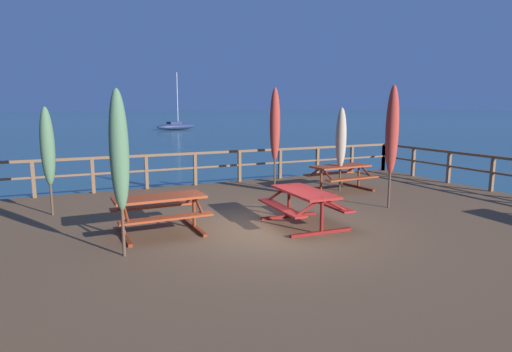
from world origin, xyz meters
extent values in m
plane|color=#2D5B6B|center=(0.00, 0.00, 0.00)|extent=(600.00, 600.00, 0.00)
cube|color=brown|center=(0.00, 0.00, 0.32)|extent=(16.04, 11.52, 0.65)
cube|color=brown|center=(0.00, 5.61, 1.70)|extent=(15.74, 0.09, 0.08)
cube|color=brown|center=(0.00, 5.61, 1.23)|extent=(15.74, 0.07, 0.06)
cube|color=brown|center=(-4.72, 5.61, 1.17)|extent=(0.10, 0.10, 1.05)
cube|color=brown|center=(-3.15, 5.61, 1.17)|extent=(0.10, 0.10, 1.05)
cube|color=brown|center=(-1.57, 5.61, 1.17)|extent=(0.10, 0.10, 1.05)
cube|color=brown|center=(0.00, 5.61, 1.17)|extent=(0.10, 0.10, 1.05)
cube|color=brown|center=(1.57, 5.61, 1.17)|extent=(0.10, 0.10, 1.05)
cube|color=brown|center=(3.15, 5.61, 1.17)|extent=(0.10, 0.10, 1.05)
cube|color=brown|center=(4.72, 5.61, 1.17)|extent=(0.10, 0.10, 1.05)
cube|color=brown|center=(6.30, 5.61, 1.17)|extent=(0.10, 0.10, 1.05)
cube|color=brown|center=(7.87, 5.61, 1.17)|extent=(0.10, 0.10, 1.05)
cube|color=brown|center=(7.87, 0.80, 1.17)|extent=(0.10, 0.10, 1.05)
cube|color=brown|center=(7.87, 2.40, 1.17)|extent=(0.10, 0.10, 1.05)
cube|color=brown|center=(7.87, 4.01, 1.17)|extent=(0.10, 0.10, 1.05)
cube|color=brown|center=(7.87, 5.61, 1.17)|extent=(0.10, 0.10, 1.05)
cube|color=#993819|center=(-2.24, 0.69, 1.39)|extent=(1.82, 0.79, 0.05)
cube|color=#993819|center=(-2.23, 0.13, 1.09)|extent=(1.81, 0.31, 0.04)
cube|color=#993819|center=(-2.25, 1.25, 1.09)|extent=(1.81, 0.31, 0.04)
cube|color=maroon|center=(-2.96, 0.68, 0.68)|extent=(0.10, 1.40, 0.06)
cylinder|color=maroon|center=(-2.96, 0.68, 1.02)|extent=(0.07, 0.07, 0.74)
cylinder|color=maroon|center=(-2.96, 0.40, 1.24)|extent=(0.07, 0.63, 0.37)
cylinder|color=maroon|center=(-2.97, 0.96, 1.24)|extent=(0.07, 0.63, 0.37)
cube|color=maroon|center=(-1.52, 0.70, 0.68)|extent=(0.10, 1.40, 0.06)
cylinder|color=maroon|center=(-1.52, 0.70, 1.02)|extent=(0.07, 0.07, 0.74)
cylinder|color=maroon|center=(-1.51, 0.42, 1.24)|extent=(0.07, 0.63, 0.37)
cylinder|color=maroon|center=(-1.52, 0.98, 1.24)|extent=(0.07, 0.63, 0.37)
cube|color=maroon|center=(0.73, -0.05, 1.39)|extent=(0.83, 1.84, 0.05)
cube|color=maroon|center=(1.29, -0.07, 1.09)|extent=(0.35, 1.83, 0.04)
cube|color=maroon|center=(0.17, -0.03, 1.09)|extent=(0.35, 1.83, 0.04)
cube|color=maroon|center=(0.70, -0.78, 0.68)|extent=(1.40, 0.13, 0.06)
cylinder|color=maroon|center=(0.70, -0.78, 1.02)|extent=(0.07, 0.07, 0.74)
cylinder|color=maroon|center=(0.98, -0.79, 1.24)|extent=(0.63, 0.08, 0.37)
cylinder|color=maroon|center=(0.42, -0.76, 1.24)|extent=(0.63, 0.08, 0.37)
cube|color=maroon|center=(0.76, 0.68, 0.68)|extent=(1.40, 0.13, 0.06)
cylinder|color=maroon|center=(0.76, 0.68, 1.02)|extent=(0.07, 0.07, 0.74)
cylinder|color=maroon|center=(1.04, 0.67, 1.24)|extent=(0.63, 0.08, 0.37)
cylinder|color=maroon|center=(0.48, 0.69, 1.24)|extent=(0.63, 0.08, 0.37)
cube|color=#993819|center=(3.83, 2.93, 1.39)|extent=(1.87, 0.87, 0.05)
cube|color=#993819|center=(3.86, 2.37, 1.09)|extent=(1.85, 0.39, 0.04)
cube|color=#993819|center=(3.80, 3.48, 1.09)|extent=(1.85, 0.39, 0.04)
cube|color=maroon|center=(3.10, 2.88, 0.68)|extent=(0.16, 1.40, 0.06)
cylinder|color=maroon|center=(3.10, 2.88, 1.02)|extent=(0.07, 0.07, 0.74)
cylinder|color=maroon|center=(3.11, 2.60, 1.24)|extent=(0.09, 0.63, 0.37)
cylinder|color=maroon|center=(3.08, 3.16, 1.24)|extent=(0.09, 0.63, 0.37)
cube|color=maroon|center=(4.56, 2.97, 0.68)|extent=(0.16, 1.40, 0.06)
cylinder|color=maroon|center=(4.56, 2.97, 1.02)|extent=(0.07, 0.07, 0.74)
cylinder|color=maroon|center=(4.58, 2.69, 1.24)|extent=(0.09, 0.63, 0.37)
cylinder|color=maroon|center=(4.55, 3.25, 1.24)|extent=(0.09, 0.63, 0.37)
cylinder|color=#4C3828|center=(3.54, 0.45, 2.11)|extent=(0.06, 0.06, 2.92)
ellipsoid|color=#A33328|center=(3.54, 0.45, 2.63)|extent=(0.32, 0.32, 2.22)
cylinder|color=maroon|center=(3.54, 0.45, 2.46)|extent=(0.21, 0.21, 0.05)
cone|color=#4C3828|center=(3.54, 0.45, 3.64)|extent=(0.10, 0.10, 0.14)
cylinder|color=#4C3828|center=(-3.12, -0.43, 2.00)|extent=(0.06, 0.06, 2.71)
ellipsoid|color=#4C704C|center=(-3.12, -0.43, 2.48)|extent=(0.32, 0.32, 2.06)
cylinder|color=#2D432D|center=(-3.12, -0.43, 2.33)|extent=(0.21, 0.21, 0.05)
cone|color=#4C3828|center=(-3.12, -0.43, 3.43)|extent=(0.10, 0.10, 0.14)
cylinder|color=#4C3828|center=(3.75, 2.85, 1.85)|extent=(0.06, 0.06, 2.39)
ellipsoid|color=tan|center=(3.75, 2.85, 2.27)|extent=(0.32, 0.32, 1.82)
cylinder|color=#685B4C|center=(3.75, 2.85, 2.13)|extent=(0.21, 0.21, 0.05)
cone|color=#4C3828|center=(3.75, 2.85, 3.11)|extent=(0.10, 0.10, 0.14)
cylinder|color=#4C3828|center=(-4.26, 3.23, 1.86)|extent=(0.06, 0.06, 2.42)
ellipsoid|color=#4C704C|center=(-4.26, 3.23, 2.29)|extent=(0.32, 0.32, 1.84)
cylinder|color=#2D432D|center=(-4.26, 3.23, 2.15)|extent=(0.21, 0.21, 0.05)
cone|color=#4C3828|center=(-4.26, 3.23, 3.14)|extent=(0.10, 0.10, 0.14)
cylinder|color=#4C3828|center=(2.12, 4.04, 2.13)|extent=(0.06, 0.06, 2.97)
ellipsoid|color=#A33328|center=(2.12, 4.04, 2.66)|extent=(0.32, 0.32, 2.26)
cylinder|color=maroon|center=(2.12, 4.04, 2.49)|extent=(0.21, 0.21, 0.05)
cone|color=#4C3828|center=(2.12, 4.04, 3.69)|extent=(0.10, 0.10, 0.14)
ellipsoid|color=navy|center=(10.96, 50.54, 0.45)|extent=(6.22, 3.48, 0.90)
cube|color=#202949|center=(10.67, 50.44, 0.95)|extent=(2.05, 1.60, 0.36)
cylinder|color=silver|center=(11.24, 50.63, 4.22)|extent=(0.10, 0.10, 7.00)
camera|label=1|loc=(-4.05, -7.88, 3.22)|focal=30.23mm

